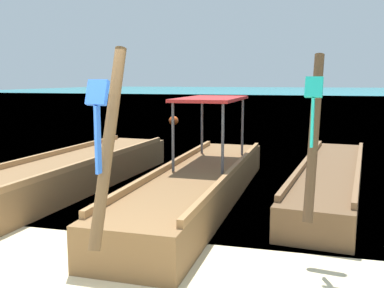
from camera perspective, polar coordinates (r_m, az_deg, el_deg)
name	(u,v)px	position (r m, az deg, el deg)	size (l,w,h in m)	color
sea_water	(296,95)	(65.64, 13.20, 6.18)	(120.00, 120.00, 0.00)	teal
longtail_boat_green_ribbon	(75,172)	(9.38, -14.76, -3.52)	(1.74, 6.83, 2.37)	brown
longtail_boat_blue_ribbon	(200,183)	(8.00, 1.01, -5.04)	(1.40, 7.30, 2.53)	brown
longtail_boat_turquoise_ribbon	(331,179)	(9.10, 17.34, -4.25)	(1.80, 6.97, 2.52)	brown
mooring_buoy_near	(174,121)	(21.19, -2.38, 2.99)	(0.46, 0.46, 0.46)	#EA5119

